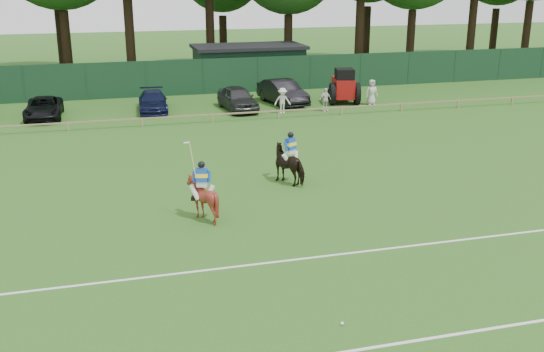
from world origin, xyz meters
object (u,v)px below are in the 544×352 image
object	(u,v)px
horse_dark	(290,164)
polo_ball	(342,324)
spectator_left	(282,101)
spectator_mid	(325,100)
horse_chestnut	(202,198)
utility_shed	(249,65)
hatch_grey	(238,98)
estate_black	(283,92)
sedan_navy	(153,102)
suv_black	(44,108)
spectator_right	(372,92)
tractor	(344,87)

from	to	relation	value
horse_dark	polo_ball	world-z (taller)	horse_dark
spectator_left	spectator_mid	size ratio (longest dim) A/B	1.07
polo_ball	horse_dark	bearing A→B (deg)	79.72
horse_dark	spectator_mid	world-z (taller)	horse_dark
spectator_mid	polo_ball	bearing A→B (deg)	-123.80
spectator_left	spectator_mid	world-z (taller)	spectator_left
horse_chestnut	spectator_left	bearing A→B (deg)	-100.62
polo_ball	utility_shed	distance (m)	35.40
horse_dark	hatch_grey	bearing A→B (deg)	-125.24
horse_chestnut	hatch_grey	world-z (taller)	horse_chestnut
estate_black	spectator_left	world-z (taller)	estate_black
sedan_navy	hatch_grey	distance (m)	5.28
suv_black	spectator_right	bearing A→B (deg)	-2.94
estate_black	utility_shed	world-z (taller)	utility_shed
polo_ball	utility_shed	world-z (taller)	utility_shed
sedan_navy	polo_ball	size ratio (longest dim) A/B	47.51
horse_chestnut	spectator_right	bearing A→B (deg)	-114.58
estate_black	spectator_right	bearing A→B (deg)	-28.35
sedan_navy	estate_black	xyz separation A→B (m)	(8.47, 0.11, 0.17)
horse_dark	spectator_left	distance (m)	13.56
horse_dark	utility_shed	size ratio (longest dim) A/B	0.22
spectator_right	polo_ball	size ratio (longest dim) A/B	18.48
hatch_grey	utility_shed	distance (m)	9.49
hatch_grey	spectator_left	distance (m)	2.97
estate_black	spectator_right	distance (m)	5.83
spectator_right	horse_chestnut	bearing A→B (deg)	-127.28
horse_chestnut	polo_ball	size ratio (longest dim) A/B	16.95
horse_chestnut	spectator_left	distance (m)	17.93
horse_chestnut	utility_shed	world-z (taller)	utility_shed
sedan_navy	tractor	xyz separation A→B (m)	(12.45, -0.62, 0.47)
utility_shed	tractor	size ratio (longest dim) A/B	2.74
utility_shed	spectator_left	bearing A→B (deg)	-92.06
estate_black	utility_shed	bearing A→B (deg)	82.70
horse_dark	suv_black	size ratio (longest dim) A/B	0.41
tractor	horse_chestnut	bearing A→B (deg)	-112.06
suv_black	polo_ball	world-z (taller)	suv_black
suv_black	spectator_mid	xyz separation A→B (m)	(16.82, -2.55, 0.12)
horse_chestnut	sedan_navy	world-z (taller)	horse_chestnut
spectator_mid	spectator_left	bearing A→B (deg)	161.46
sedan_navy	horse_chestnut	bearing A→B (deg)	-86.46
tractor	estate_black	bearing A→B (deg)	-178.35
hatch_grey	tractor	world-z (taller)	tractor
spectator_right	utility_shed	bearing A→B (deg)	123.49
horse_dark	spectator_mid	bearing A→B (deg)	-146.93
estate_black	polo_ball	size ratio (longest dim) A/B	53.16
sedan_navy	spectator_right	distance (m)	14.12
tractor	spectator_mid	bearing A→B (deg)	-121.02
polo_ball	utility_shed	size ratio (longest dim) A/B	0.01
spectator_mid	horse_chestnut	bearing A→B (deg)	-137.75
spectator_left	polo_ball	xyz separation A→B (m)	(-5.47, -24.20, -0.74)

